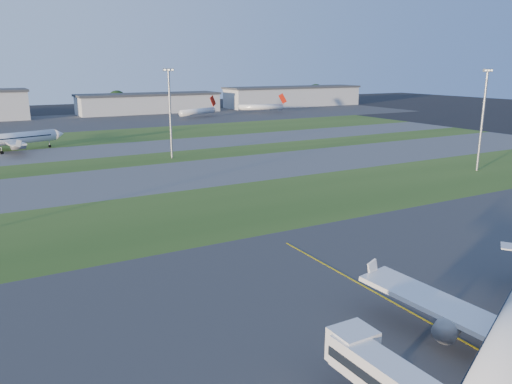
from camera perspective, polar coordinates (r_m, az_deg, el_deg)
ground at (r=53.20m, az=17.07°, el=-16.30°), size 700.00×700.00×0.00m
apron_near at (r=53.19m, az=17.07°, el=-16.29°), size 300.00×70.00×0.01m
grass_strip_a at (r=93.43m, az=-6.44°, el=-2.33°), size 300.00×34.00×0.01m
taxiway_a at (r=123.60m, az=-12.44°, el=1.51°), size 300.00×32.00×0.01m
grass_strip_b at (r=147.27m, az=-15.33°, el=3.35°), size 300.00×18.00×0.01m
taxiway_b at (r=168.42m, az=-17.20°, el=4.54°), size 300.00×26.00×0.01m
grass_strip_c at (r=200.49m, az=-19.26°, el=5.84°), size 300.00×40.00×0.01m
apron_far at (r=259.39m, az=-21.71°, el=7.36°), size 400.00×80.00×0.01m
yellow_line at (r=56.56m, az=20.71°, el=-14.67°), size 0.25×60.00×0.02m
airliner_taxiing at (r=175.83m, az=-26.51°, el=5.38°), size 35.50×29.87×11.39m
mini_jet_near at (r=267.12m, az=-6.66°, el=9.14°), size 26.24×14.70×9.48m
mini_jet_far at (r=294.28m, az=0.57°, el=9.69°), size 27.30×12.34×9.48m
light_mast_centre at (r=147.73m, az=-9.80°, el=9.49°), size 3.20×0.70×25.80m
light_mast_east at (r=140.08m, az=24.52°, el=8.18°), size 3.20×0.70×25.80m
hangar_east at (r=300.12m, az=-12.09°, el=9.92°), size 81.60×23.00×11.20m
hangar_far_east at (r=343.39m, az=4.30°, el=10.86°), size 96.90×23.00×13.20m
tree_mid_west at (r=297.79m, az=-26.79°, el=8.74°), size 9.90×9.90×10.80m
tree_mid_east at (r=309.46m, az=-15.58°, el=10.06°), size 11.55×11.55×12.60m
tree_east at (r=333.74m, az=-2.70°, el=10.71°), size 10.45×10.45×11.40m
tree_far_east at (r=373.57m, az=6.84°, el=11.20°), size 12.65×12.65×13.80m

